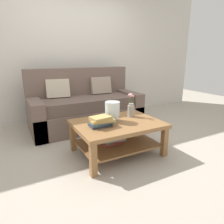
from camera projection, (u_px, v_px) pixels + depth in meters
name	position (u px, v px, depth m)	size (l,w,h in m)	color
ground_plane	(110.00, 143.00, 3.04)	(10.00, 10.00, 0.00)	#ADA393
back_wall	(73.00, 52.00, 4.08)	(6.40, 0.12, 2.70)	beige
couch	(85.00, 107.00, 3.71)	(1.96, 0.90, 1.06)	brown
coffee_table	(117.00, 131.00, 2.65)	(1.11, 0.83, 0.44)	olive
book_stack_main	(101.00, 121.00, 2.44)	(0.30, 0.22, 0.13)	#2D333D
glass_hurricane_vase	(112.00, 110.00, 2.62)	(0.20, 0.20, 0.26)	silver
flower_pitcher	(131.00, 108.00, 2.83)	(0.10, 0.10, 0.34)	#9E998E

